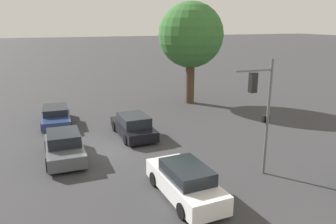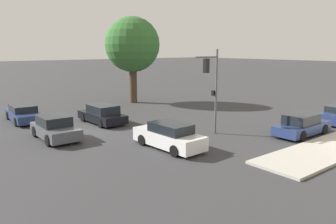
% 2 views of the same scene
% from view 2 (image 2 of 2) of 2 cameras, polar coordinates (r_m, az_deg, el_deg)
% --- Properties ---
extents(ground_plane, '(300.00, 300.00, 0.00)m').
position_cam_2_polar(ground_plane, '(23.41, -14.23, -3.35)').
color(ground_plane, '#333335').
extents(street_tree, '(5.71, 5.71, 8.96)m').
position_cam_2_polar(street_tree, '(34.88, -6.21, 11.53)').
color(street_tree, '#423323').
rests_on(street_tree, ground_plane).
extents(traffic_signal, '(0.54, 2.07, 5.63)m').
position_cam_2_polar(traffic_signal, '(21.60, 7.53, 5.59)').
color(traffic_signal, '#515456').
rests_on(traffic_signal, ground_plane).
extents(crossing_car_0, '(4.69, 2.04, 1.50)m').
position_cam_2_polar(crossing_car_0, '(18.86, 0.19, -4.22)').
color(crossing_car_0, silver).
rests_on(crossing_car_0, ground_plane).
extents(crossing_car_1, '(4.58, 2.15, 1.43)m').
position_cam_2_polar(crossing_car_1, '(25.74, -11.36, -0.43)').
color(crossing_car_1, black).
rests_on(crossing_car_1, ground_plane).
extents(crossing_car_2, '(4.25, 2.02, 1.49)m').
position_cam_2_polar(crossing_car_2, '(21.99, -19.08, -2.66)').
color(crossing_car_2, '#4C5156').
rests_on(crossing_car_2, ground_plane).
extents(crossing_car_3, '(4.83, 2.13, 1.29)m').
position_cam_2_polar(crossing_car_3, '(28.29, -23.83, -0.24)').
color(crossing_car_3, navy).
rests_on(crossing_car_3, ground_plane).
extents(parked_car_0, '(1.90, 4.58, 1.44)m').
position_cam_2_polar(parked_car_0, '(23.38, 22.28, -2.16)').
color(parked_car_0, navy).
rests_on(parked_car_0, ground_plane).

